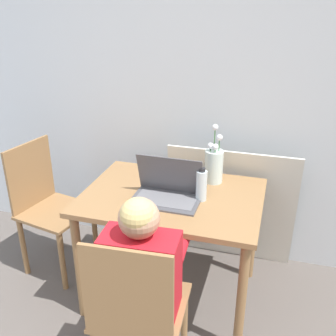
{
  "coord_description": "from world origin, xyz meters",
  "views": [
    {
      "loc": [
        0.39,
        -0.29,
        1.77
      ],
      "look_at": [
        -0.17,
        1.59,
        0.9
      ],
      "focal_mm": 42.0,
      "sensor_mm": 36.0,
      "label": 1
    }
  ],
  "objects_px": {
    "laptop": "(167,189)",
    "water_bottle": "(201,185)",
    "flower_vase": "(214,164)",
    "chair_occupied": "(138,314)",
    "person_seated": "(144,265)",
    "chair_spare": "(48,206)"
  },
  "relations": [
    {
      "from": "person_seated",
      "to": "water_bottle",
      "type": "xyz_separation_m",
      "value": [
        0.14,
        0.55,
        0.17
      ]
    },
    {
      "from": "laptop",
      "to": "water_bottle",
      "type": "relative_size",
      "value": 1.97
    },
    {
      "from": "chair_spare",
      "to": "person_seated",
      "type": "bearing_deg",
      "value": -113.03
    },
    {
      "from": "chair_occupied",
      "to": "chair_spare",
      "type": "bearing_deg",
      "value": -42.33
    },
    {
      "from": "chair_occupied",
      "to": "chair_spare",
      "type": "height_order",
      "value": "same"
    },
    {
      "from": "flower_vase",
      "to": "water_bottle",
      "type": "relative_size",
      "value": 1.86
    },
    {
      "from": "laptop",
      "to": "chair_occupied",
      "type": "bearing_deg",
      "value": -85.03
    },
    {
      "from": "flower_vase",
      "to": "laptop",
      "type": "bearing_deg",
      "value": -125.66
    },
    {
      "from": "chair_occupied",
      "to": "laptop",
      "type": "xyz_separation_m",
      "value": [
        -0.05,
        0.63,
        0.31
      ]
    },
    {
      "from": "laptop",
      "to": "water_bottle",
      "type": "height_order",
      "value": "laptop"
    },
    {
      "from": "laptop",
      "to": "water_bottle",
      "type": "xyz_separation_m",
      "value": [
        0.18,
        0.04,
        0.04
      ]
    },
    {
      "from": "chair_spare",
      "to": "person_seated",
      "type": "height_order",
      "value": "person_seated"
    },
    {
      "from": "laptop",
      "to": "flower_vase",
      "type": "relative_size",
      "value": 1.06
    },
    {
      "from": "person_seated",
      "to": "flower_vase",
      "type": "distance_m",
      "value": 0.83
    },
    {
      "from": "chair_occupied",
      "to": "laptop",
      "type": "bearing_deg",
      "value": -89.17
    },
    {
      "from": "flower_vase",
      "to": "water_bottle",
      "type": "height_order",
      "value": "flower_vase"
    },
    {
      "from": "chair_spare",
      "to": "person_seated",
      "type": "distance_m",
      "value": 1.11
    },
    {
      "from": "laptop",
      "to": "water_bottle",
      "type": "distance_m",
      "value": 0.19
    },
    {
      "from": "flower_vase",
      "to": "person_seated",
      "type": "bearing_deg",
      "value": -101.79
    },
    {
      "from": "chair_spare",
      "to": "flower_vase",
      "type": "bearing_deg",
      "value": -69.38
    },
    {
      "from": "chair_occupied",
      "to": "chair_spare",
      "type": "distance_m",
      "value": 1.17
    },
    {
      "from": "person_seated",
      "to": "laptop",
      "type": "bearing_deg",
      "value": -88.97
    }
  ]
}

